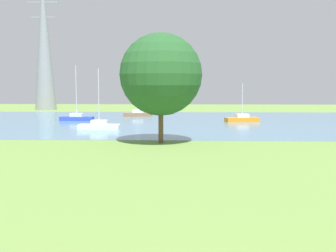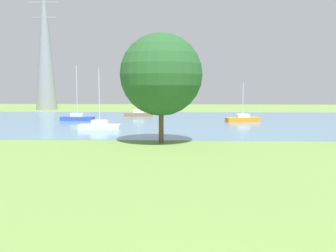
{
  "view_description": "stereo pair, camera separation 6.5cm",
  "coord_description": "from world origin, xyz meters",
  "px_view_note": "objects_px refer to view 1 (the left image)",
  "views": [
    {
      "loc": [
        -0.71,
        -7.49,
        5.18
      ],
      "look_at": [
        -1.66,
        17.88,
        2.61
      ],
      "focal_mm": 43.24,
      "sensor_mm": 36.0,
      "label": 1
    },
    {
      "loc": [
        -0.65,
        -7.48,
        5.18
      ],
      "look_at": [
        -1.66,
        17.88,
        2.61
      ],
      "focal_mm": 43.24,
      "sensor_mm": 36.0,
      "label": 2
    }
  ],
  "objects_px": {
    "sailboat_blue": "(77,118)",
    "sailboat_white": "(99,126)",
    "tree_mid_shore": "(161,75)",
    "sailboat_brown": "(138,114)",
    "electricity_pylon": "(44,43)",
    "sailboat_orange": "(242,119)"
  },
  "relations": [
    {
      "from": "tree_mid_shore",
      "to": "electricity_pylon",
      "type": "bearing_deg",
      "value": 119.16
    },
    {
      "from": "electricity_pylon",
      "to": "tree_mid_shore",
      "type": "bearing_deg",
      "value": -60.84
    },
    {
      "from": "sailboat_brown",
      "to": "tree_mid_shore",
      "type": "height_order",
      "value": "tree_mid_shore"
    },
    {
      "from": "sailboat_orange",
      "to": "electricity_pylon",
      "type": "xyz_separation_m",
      "value": [
        -37.23,
        26.68,
        13.38
      ]
    },
    {
      "from": "sailboat_brown",
      "to": "electricity_pylon",
      "type": "relative_size",
      "value": 0.18
    },
    {
      "from": "sailboat_orange",
      "to": "sailboat_white",
      "type": "height_order",
      "value": "sailboat_white"
    },
    {
      "from": "sailboat_orange",
      "to": "electricity_pylon",
      "type": "distance_m",
      "value": 47.72
    },
    {
      "from": "sailboat_brown",
      "to": "sailboat_blue",
      "type": "bearing_deg",
      "value": -132.13
    },
    {
      "from": "sailboat_blue",
      "to": "sailboat_brown",
      "type": "height_order",
      "value": "sailboat_blue"
    },
    {
      "from": "sailboat_blue",
      "to": "sailboat_brown",
      "type": "bearing_deg",
      "value": 47.87
    },
    {
      "from": "tree_mid_shore",
      "to": "electricity_pylon",
      "type": "xyz_separation_m",
      "value": [
        -26.9,
        48.22,
        7.72
      ]
    },
    {
      "from": "sailboat_blue",
      "to": "sailboat_orange",
      "type": "xyz_separation_m",
      "value": [
        23.79,
        -0.59,
        -0.03
      ]
    },
    {
      "from": "sailboat_blue",
      "to": "sailboat_white",
      "type": "relative_size",
      "value": 1.13
    },
    {
      "from": "sailboat_blue",
      "to": "sailboat_white",
      "type": "bearing_deg",
      "value": -63.63
    },
    {
      "from": "sailboat_white",
      "to": "tree_mid_shore",
      "type": "xyz_separation_m",
      "value": [
        7.81,
        -10.71,
        5.64
      ]
    },
    {
      "from": "sailboat_blue",
      "to": "sailboat_orange",
      "type": "distance_m",
      "value": 23.8
    },
    {
      "from": "sailboat_brown",
      "to": "sailboat_orange",
      "type": "bearing_deg",
      "value": -30.42
    },
    {
      "from": "sailboat_brown",
      "to": "electricity_pylon",
      "type": "height_order",
      "value": "electricity_pylon"
    },
    {
      "from": "sailboat_orange",
      "to": "tree_mid_shore",
      "type": "height_order",
      "value": "tree_mid_shore"
    },
    {
      "from": "tree_mid_shore",
      "to": "sailboat_white",
      "type": "bearing_deg",
      "value": 126.08
    },
    {
      "from": "tree_mid_shore",
      "to": "electricity_pylon",
      "type": "distance_m",
      "value": 55.75
    },
    {
      "from": "sailboat_orange",
      "to": "sailboat_blue",
      "type": "bearing_deg",
      "value": 178.59
    }
  ]
}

